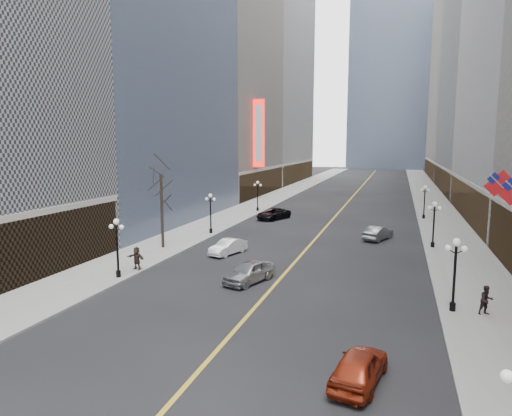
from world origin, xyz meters
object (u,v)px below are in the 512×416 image
Objects in this scene: car_nb_mid at (228,247)px; car_nb_near at (249,272)px; streetlamp_west_3 at (258,193)px; streetlamp_east_3 at (425,198)px; streetlamp_west_2 at (211,209)px; car_sb_far at (378,233)px; car_nb_far at (273,214)px; streetlamp_east_1 at (455,267)px; streetlamp_west_1 at (117,242)px; car_sb_mid at (359,367)px; streetlamp_east_2 at (434,219)px.

car_nb_near is at bearing -41.47° from car_nb_mid.
streetlamp_east_3 is at bearing 0.00° from streetlamp_west_3.
car_sb_far is (18.28, 2.61, -2.15)m from streetlamp_west_2.
car_nb_far reaches higher than car_sb_far.
streetlamp_west_2 is 9.95m from car_nb_mid.
streetlamp_west_1 is (-23.60, 0.00, 0.00)m from streetlamp_east_1.
streetlamp_west_1 is 1.00× the size of streetlamp_west_2.
car_nb_near is at bearing -56.81° from car_nb_far.
car_nb_far is at bearing 82.25° from streetlamp_west_1.
car_nb_near reaches higher than car_sb_mid.
streetlamp_west_3 is (0.00, 36.00, 0.00)m from streetlamp_west_1.
car_nb_near is (9.80, 2.20, -2.10)m from streetlamp_west_1.
streetlamp_west_1 is 11.33m from car_nb_mid.
streetlamp_west_2 is (0.00, 18.00, 0.00)m from streetlamp_west_1.
streetlamp_west_1 reaches higher than car_nb_mid.
streetlamp_east_2 reaches higher than car_nb_far.
streetlamp_west_1 is at bearing -76.14° from car_nb_far.
car_nb_near is 20.27m from car_sb_far.
car_nb_near is 8.89m from car_nb_mid.
car_nb_far is (-19.51, 30.06, -2.15)m from streetlamp_east_1.
car_nb_near is (-13.80, -33.80, -2.10)m from streetlamp_east_3.
streetlamp_west_3 reaches higher than car_nb_near.
car_nb_mid is at bearing -125.09° from streetlamp_east_3.
streetlamp_east_2 is at bearing -37.33° from streetlamp_west_3.
streetlamp_east_3 is at bearing 56.75° from streetlamp_west_1.
streetlamp_west_2 is 1.06× the size of car_nb_mid.
streetlamp_west_2 is at bearing 140.74° from car_nb_near.
streetlamp_east_2 is 29.68m from streetlamp_west_3.
car_nb_mid is 20.28m from car_nb_far.
streetlamp_east_2 and streetlamp_west_3 have the same top height.
car_sb_far is at bearing -109.06° from streetlamp_east_3.
streetlamp_east_3 is at bearing -87.56° from car_sb_far.
streetlamp_west_2 is 18.59m from car_sb_far.
car_sb_mid is 30.73m from car_sb_far.
car_sb_mid is at bearing -38.20° from car_nb_mid.
streetlamp_east_1 is 21.40m from car_sb_far.
car_sb_far is at bearing 8.13° from streetlamp_west_2.
car_nb_near is at bearing -43.63° from car_sb_mid.
streetlamp_east_2 is at bearing -10.13° from car_nb_far.
streetlamp_east_1 is 0.83× the size of car_nb_far.
car_sb_far is (18.28, 20.61, -2.15)m from streetlamp_west_1.
streetlamp_east_1 and streetlamp_west_1 have the same top height.
streetlamp_east_3 is 20.51m from car_nb_far.
streetlamp_west_3 is at bearing 142.67° from streetlamp_east_2.
streetlamp_west_2 reaches higher than car_sb_far.
streetlamp_east_2 reaches higher than car_nb_near.
streetlamp_east_1 is 0.96× the size of car_nb_near.
streetlamp_east_3 and streetlamp_west_1 have the same top height.
streetlamp_west_1 is at bearing -90.00° from streetlamp_west_2.
car_nb_mid is at bearing 62.05° from streetlamp_west_1.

